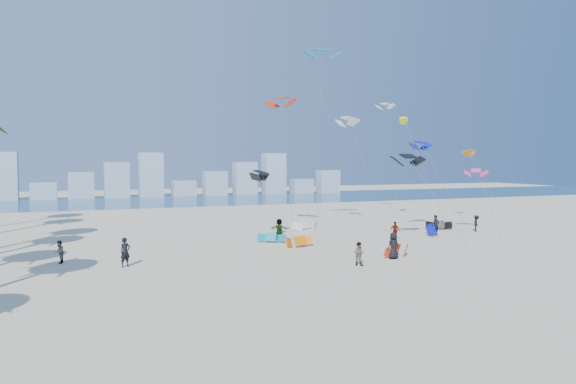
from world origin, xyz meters
name	(u,v)px	position (x,y,z in m)	size (l,w,h in m)	color
ground	(352,302)	(0.00, 0.00, 0.00)	(220.00, 220.00, 0.00)	beige
ocean	(151,201)	(0.00, 72.00, 0.01)	(220.00, 220.00, 0.00)	navy
kitesurfer_near	(125,252)	(-9.50, 13.43, 0.96)	(0.70, 0.46, 1.93)	black
kitesurfer_mid	(358,254)	(4.91, 8.19, 0.79)	(0.76, 0.60, 1.57)	gray
kitesurfers_far	(344,233)	(8.57, 17.29, 0.88)	(38.54, 12.51, 1.90)	black
grounded_kites	(363,233)	(11.55, 19.26, 0.44)	(21.38, 17.74, 0.96)	#0D84A5
flying_kites	(360,116)	(14.18, 24.68, 11.34)	(31.37, 28.01, 18.48)	black
distant_skyline	(137,181)	(-1.19, 82.00, 3.09)	(85.00, 3.00, 8.40)	#9EADBF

